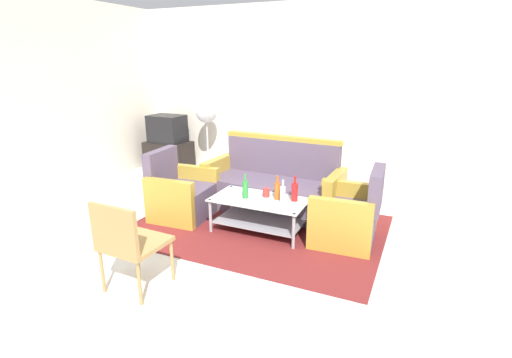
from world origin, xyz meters
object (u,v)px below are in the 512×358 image
object	(u,v)px
couch	(274,188)
wicker_chair	(127,240)
cup	(266,192)
armchair_right	(348,217)
bottle_orange	(277,190)
coffee_table	(260,210)
tv_stand	(169,156)
television	(167,129)
bottle_green	(245,189)
bottle_red	(295,191)
pedestal_fan	(206,117)
bottle_clear	(283,194)
armchair_left	(181,195)

from	to	relation	value
couch	wicker_chair	distance (m)	2.33
cup	couch	bearing A→B (deg)	103.68
cup	armchair_right	bearing A→B (deg)	4.92
couch	bottle_orange	distance (m)	0.73
coffee_table	tv_stand	bearing A→B (deg)	145.97
couch	television	bearing A→B (deg)	-20.75
couch	television	xyz separation A→B (m)	(-2.48, 1.05, 0.44)
bottle_green	television	bearing A→B (deg)	143.63
bottle_green	television	xyz separation A→B (m)	(-2.42, 1.78, 0.24)
cup	bottle_red	bearing A→B (deg)	0.61
pedestal_fan	tv_stand	bearing A→B (deg)	-176.42
bottle_green	pedestal_fan	xyz separation A→B (m)	(-1.62, 1.83, 0.50)
tv_stand	pedestal_fan	xyz separation A→B (m)	(0.80, 0.05, 0.75)
pedestal_fan	wicker_chair	world-z (taller)	pedestal_fan
couch	armchair_right	bearing A→B (deg)	156.66
bottle_red	tv_stand	bearing A→B (deg)	151.09
bottle_clear	cup	size ratio (longest dim) A/B	2.66
armchair_left	armchair_right	distance (m)	2.09
cup	wicker_chair	bearing A→B (deg)	-108.37
cup	coffee_table	bearing A→B (deg)	-110.71
tv_stand	pedestal_fan	size ratio (longest dim) A/B	0.63
coffee_table	pedestal_fan	world-z (taller)	pedestal_fan
couch	coffee_table	distance (m)	0.71
bottle_clear	tv_stand	size ratio (longest dim) A/B	0.33
bottle_red	cup	size ratio (longest dim) A/B	2.93
armchair_left	pedestal_fan	size ratio (longest dim) A/B	0.67
cup	tv_stand	xyz separation A→B (m)	(-2.63, 1.65, -0.20)
armchair_left	bottle_orange	xyz separation A→B (m)	(1.29, 0.06, 0.23)
bottle_green	cup	xyz separation A→B (m)	(0.20, 0.14, -0.06)
bottle_orange	television	distance (m)	3.25
bottle_orange	armchair_left	bearing A→B (deg)	-177.24
bottle_green	tv_stand	bearing A→B (deg)	143.67
armchair_left	television	size ratio (longest dim) A/B	1.39
armchair_left	bottle_clear	bearing A→B (deg)	85.96
armchair_left	pedestal_fan	xyz separation A→B (m)	(-0.69, 1.79, 0.73)
bottle_green	tv_stand	distance (m)	3.02
bottle_red	cup	bearing A→B (deg)	-179.39
tv_stand	armchair_right	bearing A→B (deg)	-23.65
wicker_chair	pedestal_fan	bearing A→B (deg)	112.59
bottle_green	tv_stand	xyz separation A→B (m)	(-2.42, 1.78, -0.26)
television	wicker_chair	world-z (taller)	television
bottle_clear	cup	bearing A→B (deg)	157.04
coffee_table	wicker_chair	size ratio (longest dim) A/B	1.31
television	pedestal_fan	bearing A→B (deg)	-175.35
couch	pedestal_fan	xyz separation A→B (m)	(-1.68, 1.09, 0.70)
cup	tv_stand	distance (m)	3.11
coffee_table	wicker_chair	bearing A→B (deg)	-108.22
couch	bottle_orange	bearing A→B (deg)	117.36
bottle_orange	tv_stand	size ratio (longest dim) A/B	0.35
bottle_orange	television	xyz separation A→B (m)	(-2.78, 1.68, 0.24)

